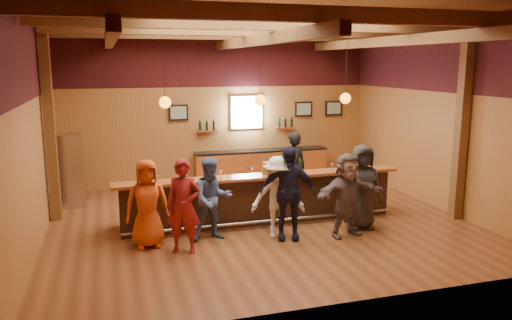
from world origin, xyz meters
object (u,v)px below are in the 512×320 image
object	(u,v)px
bottle_a	(291,166)
bartender	(293,168)
customer_dark	(362,187)
customer_navy	(288,193)
back_bar_cabinet	(262,165)
ice_bucket	(268,168)
bar_counter	(259,197)
customer_white	(278,197)
customer_denim	(212,199)
customer_redvest	(183,206)
stainless_fridge	(69,170)
customer_brown	(347,195)
customer_orange	(147,204)

from	to	relation	value
bottle_a	bartender	bearing A→B (deg)	66.77
customer_dark	customer_navy	bearing A→B (deg)	-166.32
back_bar_cabinet	ice_bucket	distance (m)	4.05
bar_counter	customer_white	bearing A→B (deg)	-87.63
bar_counter	customer_denim	bearing A→B (deg)	-142.92
customer_denim	bottle_a	world-z (taller)	customer_denim
back_bar_cabinet	customer_redvest	bearing A→B (deg)	-121.51
customer_redvest	customer_dark	xyz separation A→B (m)	(3.83, 0.31, 0.02)
ice_bucket	bottle_a	size ratio (longest dim) A/B	0.76
customer_navy	customer_dark	xyz separation A→B (m)	(1.74, 0.18, -0.04)
bar_counter	back_bar_cabinet	size ratio (longest dim) A/B	1.57
stainless_fridge	customer_redvest	xyz separation A→B (m)	(2.22, -3.90, -0.01)
customer_denim	customer_dark	xyz separation A→B (m)	(3.18, -0.19, 0.07)
bar_counter	ice_bucket	size ratio (longest dim) A/B	24.41
stainless_fridge	bottle_a	bearing A→B (deg)	-28.69
back_bar_cabinet	stainless_fridge	size ratio (longest dim) A/B	2.22
back_bar_cabinet	customer_dark	distance (m)	4.78
bartender	customer_brown	bearing A→B (deg)	98.61
customer_redvest	bartender	world-z (taller)	bartender
stainless_fridge	bartender	bearing A→B (deg)	-14.95
customer_white	ice_bucket	size ratio (longest dim) A/B	6.45
customer_brown	bottle_a	bearing A→B (deg)	109.50
customer_white	customer_brown	size ratio (longest dim) A/B	0.97
customer_dark	ice_bucket	bearing A→B (deg)	162.05
customer_redvest	customer_brown	distance (m)	3.30
customer_brown	bar_counter	bearing A→B (deg)	124.11
customer_brown	customer_dark	size ratio (longest dim) A/B	0.95
customer_redvest	customer_dark	world-z (taller)	customer_dark
customer_brown	bottle_a	xyz separation A→B (m)	(-0.72, 1.33, 0.38)
customer_navy	bottle_a	world-z (taller)	customer_navy
customer_denim	ice_bucket	xyz separation A→B (m)	(1.38, 0.68, 0.41)
back_bar_cabinet	customer_denim	world-z (taller)	customer_denim
bottle_a	customer_redvest	bearing A→B (deg)	-153.80
customer_dark	bottle_a	xyz separation A→B (m)	(-1.25, 0.95, 0.34)
customer_dark	ice_bucket	size ratio (longest dim) A/B	7.00
customer_white	customer_brown	world-z (taller)	customer_brown
back_bar_cabinet	bartender	world-z (taller)	bartender
customer_orange	ice_bucket	world-z (taller)	customer_orange
customer_brown	bartender	xyz separation A→B (m)	(-0.20, 2.54, 0.05)
bar_counter	customer_redvest	world-z (taller)	customer_redvest
bar_counter	customer_dark	world-z (taller)	customer_dark
customer_redvest	customer_navy	size ratio (longest dim) A/B	0.93
customer_white	customer_navy	bearing A→B (deg)	-29.13
customer_denim	customer_dark	distance (m)	3.19
customer_denim	bar_counter	bearing A→B (deg)	33.69
back_bar_cabinet	customer_brown	distance (m)	5.10
bartender	ice_bucket	xyz separation A→B (m)	(-1.08, -1.30, 0.33)
customer_orange	customer_brown	size ratio (longest dim) A/B	0.99
bartender	bottle_a	world-z (taller)	bartender
customer_orange	bottle_a	bearing A→B (deg)	11.65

